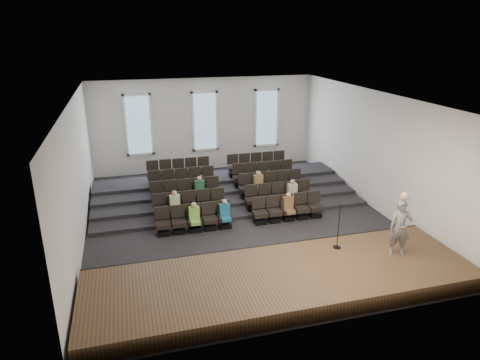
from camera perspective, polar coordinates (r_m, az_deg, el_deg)
name	(u,v)px	position (r m, az deg, el deg)	size (l,w,h in m)	color
ground	(239,219)	(17.69, -0.18, -5.24)	(14.00, 14.00, 0.00)	black
ceiling	(239,97)	(16.24, -0.20, 11.03)	(12.00, 14.00, 0.02)	white
wall_back	(205,125)	(23.43, -4.71, 7.36)	(12.00, 0.04, 5.00)	silver
wall_front	(314,242)	(10.66, 9.83, -8.20)	(12.00, 0.04, 5.00)	silver
wall_left	(76,174)	(16.36, -20.99, 0.73)	(0.04, 14.00, 5.00)	silver
wall_right	(374,150)	(19.20, 17.47, 3.80)	(0.04, 14.00, 5.00)	silver
stage	(283,280)	(13.31, 5.73, -13.13)	(11.80, 3.60, 0.50)	#513C22
stage_lip	(264,252)	(14.73, 3.26, -9.59)	(11.80, 0.06, 0.52)	black
risers	(221,189)	(20.45, -2.50, -1.15)	(11.80, 4.80, 0.60)	black
seating_rows	(230,191)	(18.80, -1.41, -1.46)	(6.80, 4.70, 1.67)	black
windows	(205,121)	(23.32, -4.70, 7.81)	(8.44, 0.10, 3.24)	white
audience	(234,199)	(17.61, -0.76, -2.49)	(5.45, 2.64, 1.10)	#76B649
speaker	(400,228)	(14.59, 20.58, -6.01)	(0.68, 0.44, 1.86)	#63615E
mic_stand	(338,235)	(14.62, 12.92, -7.15)	(0.26, 0.26, 1.57)	black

